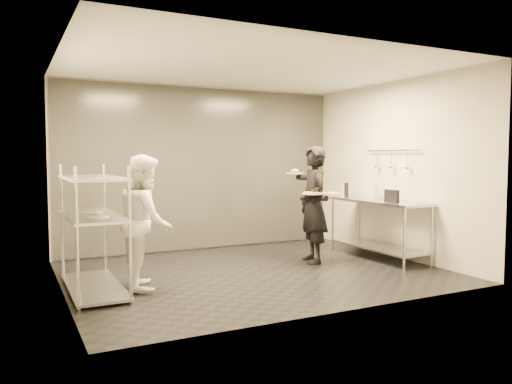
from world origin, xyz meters
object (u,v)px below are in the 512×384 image
pizza_plate_near (313,193)px  bottle_dark (346,190)px  pass_rack (93,227)px  bottle_green (344,190)px  pizza_plate_far (330,194)px  bottle_clear (376,192)px  chef (146,221)px  salad_plate (295,172)px  waiter (313,205)px  prep_counter (378,219)px  pos_monitor (392,196)px

pizza_plate_near → bottle_dark: size_ratio=1.28×
pass_rack → bottle_green: pass_rack is taller
pizza_plate_far → bottle_clear: size_ratio=1.54×
chef → salad_plate: (2.51, 0.66, 0.55)m
pizza_plate_far → salad_plate: (-0.29, 0.53, 0.31)m
chef → salad_plate: 2.66m
chef → bottle_green: bearing=-63.3°
salad_plate → chef: bearing=-165.3°
bottle_clear → bottle_dark: 0.51m
waiter → prep_counter: bearing=92.4°
bottle_green → bottle_clear: bottle_green is taller
bottle_dark → pass_rack: bearing=-170.4°
pizza_plate_far → bottle_green: size_ratio=1.44×
chef → pos_monitor: (3.61, -0.31, 0.20)m
waiter → pos_monitor: waiter is taller
salad_plate → bottle_dark: salad_plate is taller
chef → bottle_clear: 3.93m
waiter → pizza_plate_near: waiter is taller
chef → waiter: bearing=-70.7°
pos_monitor → bottle_dark: bottle_dark is taller
prep_counter → pos_monitor: (-0.12, -0.43, 0.39)m
waiter → pos_monitor: bearing=70.0°
pass_rack → waiter: 3.24m
waiter → pizza_plate_far: 0.30m
prep_counter → pizza_plate_near: bearing=179.3°
salad_plate → bottle_green: bearing=12.9°
pass_rack → prep_counter: size_ratio=0.89×
prep_counter → bottle_clear: (0.18, 0.28, 0.40)m
pizza_plate_near → bottle_clear: (1.40, 0.26, -0.04)m
prep_counter → bottle_dark: (-0.09, 0.71, 0.42)m
prep_counter → salad_plate: bearing=156.0°
waiter → bottle_dark: size_ratio=7.24×
pass_rack → bottle_dark: size_ratio=6.59×
pass_rack → pos_monitor: pass_rack is taller
chef → bottle_clear: bearing=-71.7°
bottle_clear → chef: bearing=-174.2°
bottle_clear → waiter: bearing=-176.4°
prep_counter → chef: size_ratio=1.11×
pizza_plate_far → bottle_clear: 1.13m
pizza_plate_near → waiter: bearing=53.8°
pizza_plate_far → bottle_clear: (1.10, 0.26, -0.02)m
waiter → bottle_clear: (1.27, 0.08, 0.15)m
bottle_dark → pos_monitor: bearing=-91.3°
pos_monitor → pass_rack: bearing=172.4°
prep_counter → waiter: size_ratio=1.02×
pizza_plate_far → pos_monitor: 0.92m
chef → pizza_plate_near: bearing=-74.4°
prep_counter → pizza_plate_near: size_ratio=5.77×
pizza_plate_far → bottle_green: 1.15m
pizza_plate_far → bottle_dark: 1.08m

